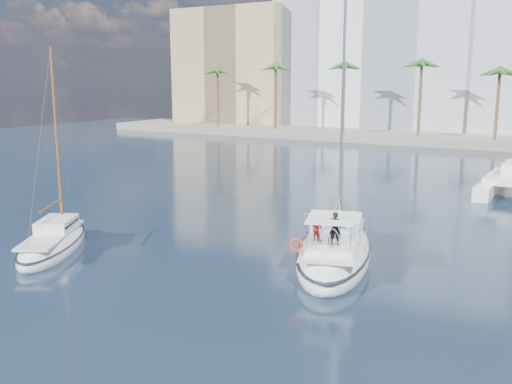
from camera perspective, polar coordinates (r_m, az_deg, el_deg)
The scene contains 9 objects.
ground at distance 31.59m, azimuth -1.98°, elevation -5.83°, with size 160.00×160.00×0.00m, color black.
quay at distance 88.50m, azimuth 19.45°, elevation 4.99°, with size 120.00×14.00×1.20m, color gray.
building_modern at distance 102.62m, azimuth 14.48°, elevation 13.54°, with size 42.00×16.00×28.00m, color white.
building_tan_left at distance 110.99m, azimuth -1.61°, elevation 12.14°, with size 22.00×14.00×22.00m, color tan.
palm_left at distance 96.57m, azimuth -1.28°, elevation 11.85°, with size 3.60×3.60×12.30m.
palm_centre at distance 84.15m, azimuth 19.36°, elevation 11.32°, with size 3.60×3.60×12.30m.
main_sloop at distance 30.07m, azimuth 7.88°, elevation -5.76°, with size 7.02×12.28×17.37m.
small_sloop at distance 33.21m, azimuth -19.60°, elevation -4.88°, with size 6.26×8.29×11.64m.
seagull at distance 35.66m, azimuth 5.55°, elevation -2.28°, with size 1.02×0.44×0.19m.
Camera 1 is at (16.00, -25.61, 9.28)m, focal length 40.00 mm.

